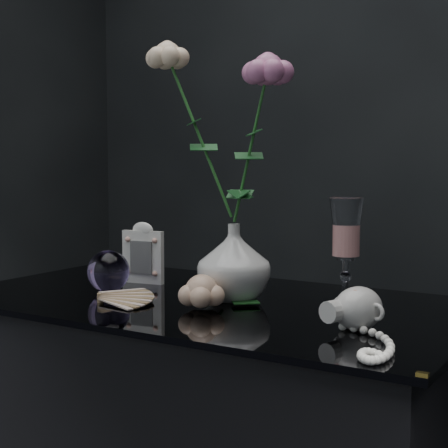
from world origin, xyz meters
The scene contains 8 objects.
vase centered at (0.05, 0.07, 0.84)m, with size 0.15×0.15×0.15m, color silver.
wine_glass centered at (0.27, 0.12, 0.87)m, with size 0.06×0.06×0.21m, color white, non-canonical shape.
picture_frame centered at (-0.22, 0.12, 0.83)m, with size 0.10×0.08×0.14m, color silver, non-canonical shape.
paperweight centered at (-0.21, 0.00, 0.81)m, with size 0.09×0.09×0.09m, color #A988DE, non-canonical shape.
paper_fan centered at (-0.16, -0.09, 0.77)m, with size 0.21×0.17×0.02m, color beige, non-canonical shape.
loose_rose centered at (0.05, -0.04, 0.79)m, with size 0.15×0.19×0.07m, color #DAAD8C, non-canonical shape.
pearl_jar centered at (0.35, -0.03, 0.80)m, with size 0.25×0.26×0.08m, color silver, non-canonical shape.
roses centered at (0.03, 0.06, 1.12)m, with size 0.29×0.12×0.41m.
Camera 1 is at (0.75, -1.10, 1.04)m, focal length 55.00 mm.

